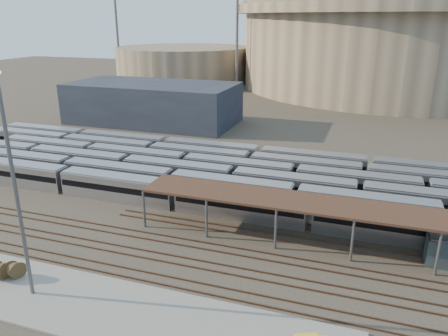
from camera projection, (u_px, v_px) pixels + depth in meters
ground at (199, 241)px, 52.89m from camera, size 420.00×420.00×0.00m
apron at (89, 305)px, 41.01m from camera, size 50.00×9.00×0.20m
subway_trains at (252, 178)px, 68.36m from camera, size 128.05×23.90×3.60m
inspection_shed at (396, 216)px, 48.02m from camera, size 60.30×6.00×5.30m
empty_tracks at (181, 261)px, 48.40m from camera, size 170.00×9.62×0.18m
stadium at (399, 43)px, 164.77m from camera, size 124.00×124.00×32.50m
secondary_arena at (184, 64)px, 185.25m from camera, size 56.00×56.00×14.00m
service_building at (153, 103)px, 111.20m from camera, size 42.00×20.00×10.00m
floodlight_0 at (237, 32)px, 153.64m from camera, size 4.00×1.00×38.40m
floodlight_1 at (117, 30)px, 179.59m from camera, size 4.00×1.00×38.40m
floodlight_3 at (314, 29)px, 192.09m from camera, size 4.00×1.00×38.40m
cable_reel_west at (1, 270)px, 44.79m from camera, size 1.12×1.85×1.77m
cable_reel_east at (15, 270)px, 44.84m from camera, size 1.61×2.05×1.80m
yard_light_pole at (16, 191)px, 39.10m from camera, size 0.81×0.36×21.33m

